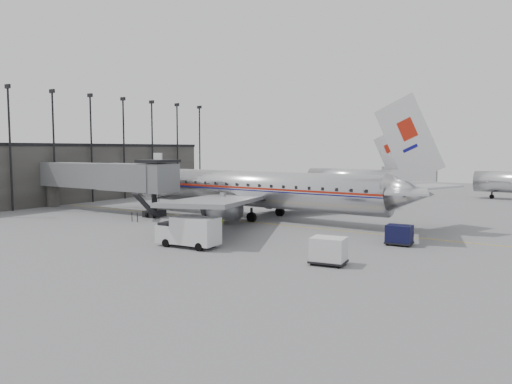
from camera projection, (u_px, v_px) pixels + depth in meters
ground at (199, 228)px, 47.63m from camera, size 160.00×160.00×0.00m
terminal at (63, 173)px, 74.00m from camera, size 12.00×46.00×8.00m
apron_line at (259, 223)px, 51.04m from camera, size 60.00×0.15×0.01m
jet_bridge at (109, 177)px, 59.33m from camera, size 21.00×6.20×7.10m
floodlight_masts at (108, 143)px, 72.62m from camera, size 0.90×42.25×15.25m
distant_aircraft_near at (350, 178)px, 83.54m from camera, size 16.39×3.20×10.26m
airliner at (256, 189)px, 54.44m from camera, size 39.74×36.78×12.56m
service_van at (189, 231)px, 38.41m from camera, size 5.13×2.22×2.37m
baggage_cart_navy at (399, 235)px, 39.18m from camera, size 2.10×1.64×1.59m
baggage_cart_white at (328, 250)px, 32.59m from camera, size 2.52×2.05×1.81m
ramp_worker at (221, 216)px, 49.81m from camera, size 0.74×0.65×1.71m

